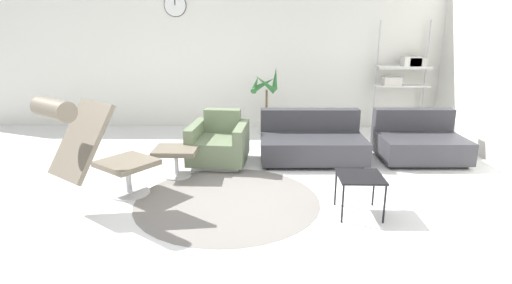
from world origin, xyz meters
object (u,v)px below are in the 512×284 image
Objects in this scene: armchair_red at (219,144)px; potted_plant at (266,106)px; couch_low at (312,143)px; shelf_unit at (405,70)px; ottoman at (176,155)px; side_table at (360,180)px; couch_second at (419,143)px; lounge_chair at (92,143)px.

potted_plant reaches higher than armchair_red.
armchair_red is 0.60× the size of couch_low.
shelf_unit is (1.78, 1.68, 0.85)m from couch_low.
side_table is (2.05, -1.01, 0.08)m from ottoman.
ottoman is 0.45× the size of couch_second.
side_table is 0.23× the size of shelf_unit.
armchair_red is 1.30m from couch_low.
ottoman is 2.29m from side_table.
couch_second is at bearing 58.73° from lounge_chair.
lounge_chair reaches higher than ottoman.
side_table is (2.69, -0.13, -0.32)m from lounge_chair.
couch_second is 1.85m from shelf_unit.
couch_low is (1.29, 0.18, -0.03)m from armchair_red.
shelf_unit reaches higher than lounge_chair.
ottoman is at bearing 11.73° from couch_second.
shelf_unit is at bearing 34.00° from ottoman.
lounge_chair reaches higher than armchair_red.
potted_plant is (-2.17, 1.33, 0.25)m from couch_second.
side_table reaches higher than ottoman.
armchair_red reaches higher than couch_low.
potted_plant is 2.52m from shelf_unit.
ottoman is 0.27× the size of shelf_unit.
armchair_red is (1.12, 1.42, -0.42)m from lounge_chair.
side_table is (0.28, -1.73, 0.13)m from couch_low.
shelf_unit reaches higher than couch_low.
couch_low is 2.60m from shelf_unit.
couch_second is at bearing 13.17° from ottoman.
lounge_chair is at bearing 21.37° from couch_second.
shelf_unit is at bearing 6.95° from potted_plant.
couch_low is 1.52m from couch_second.
armchair_red is at bearing -112.42° from potted_plant.
side_table is (1.57, -1.55, 0.10)m from armchair_red.
side_table is 3.25m from potted_plant.
potted_plant is (1.13, 2.10, 0.21)m from ottoman.
side_table is at bearing 140.25° from armchair_red.
potted_plant reaches higher than couch_second.
armchair_red is at bearing 87.64° from lounge_chair.
ottoman is at bearing 153.78° from side_table.
couch_low is at bearing 0.70° from couch_second.
shelf_unit reaches higher than potted_plant.
ottoman is 0.72m from armchair_red.
couch_second is 2.17m from side_table.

